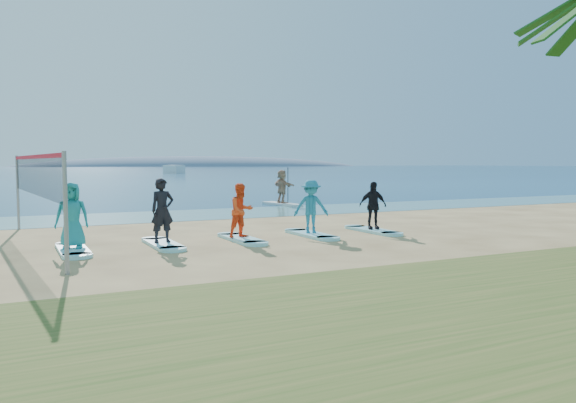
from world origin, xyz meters
name	(u,v)px	position (x,y,z in m)	size (l,w,h in m)	color
ground	(281,250)	(0.00, 0.00, 0.00)	(600.00, 600.00, 0.00)	tan
shallow_water	(174,215)	(0.00, 10.50, 0.01)	(600.00, 600.00, 0.00)	teal
ocean	(33,170)	(0.00, 160.00, 0.01)	(600.00, 600.00, 0.00)	navy
island_ridge	(203,166)	(95.00, 300.00, 0.00)	(220.00, 56.00, 18.00)	slate
volleyball_net	(35,176)	(-5.64, 3.56, 1.90)	(0.83, 9.06, 2.50)	gray
paddleboard	(282,204)	(6.70, 13.73, 0.06)	(0.70, 3.00, 0.12)	silver
paddleboarder	(282,186)	(6.70, 13.73, 1.00)	(1.63, 0.52, 1.76)	tan
boat_offshore_b	(174,173)	(24.31, 100.94, 0.00)	(2.16, 5.65, 1.71)	silver
surfboard_0	(73,250)	(-4.87, 2.12, 0.04)	(0.70, 2.20, 0.09)	#9AE8EE
student_0	(72,215)	(-4.87, 2.12, 0.93)	(0.82, 0.53, 1.68)	teal
surfboard_1	(163,244)	(-2.56, 2.12, 0.04)	(0.70, 2.20, 0.09)	#9AE8EE
student_1	(162,210)	(-2.56, 2.12, 0.97)	(0.64, 0.42, 1.75)	black
surfboard_2	(242,239)	(-0.26, 2.12, 0.04)	(0.70, 2.20, 0.09)	#9AE8EE
student_2	(241,210)	(-0.26, 2.12, 0.88)	(0.77, 0.60, 1.58)	#FF4A1A
surfboard_3	(311,234)	(2.05, 2.12, 0.04)	(0.70, 2.20, 0.09)	#9AE8EE
student_3	(311,206)	(2.05, 2.12, 0.91)	(1.06, 0.61, 1.65)	teal
surfboard_4	(373,230)	(4.36, 2.12, 0.04)	(0.70, 2.20, 0.09)	#9AE8EE
student_4	(373,205)	(4.36, 2.12, 0.87)	(0.91, 0.38, 1.56)	black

